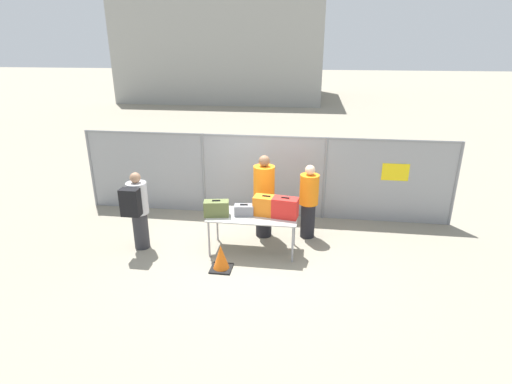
{
  "coord_description": "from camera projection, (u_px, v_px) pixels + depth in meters",
  "views": [
    {
      "loc": [
        1.09,
        -7.25,
        3.97
      ],
      "look_at": [
        0.01,
        0.51,
        1.05
      ],
      "focal_mm": 28.0,
      "sensor_mm": 36.0,
      "label": 1
    }
  ],
  "objects": [
    {
      "name": "security_worker_near",
      "position": [
        264.0,
        195.0,
        8.49
      ],
      "size": [
        0.45,
        0.45,
        1.82
      ],
      "rotation": [
        0.0,
        0.0,
        3.21
      ],
      "color": "black",
      "rests_on": "ground_plane"
    },
    {
      "name": "suitcase_red",
      "position": [
        285.0,
        208.0,
        7.73
      ],
      "size": [
        0.53,
        0.35,
        0.42
      ],
      "color": "red",
      "rests_on": "inspection_table"
    },
    {
      "name": "distant_hangar",
      "position": [
        228.0,
        46.0,
        30.46
      ],
      "size": [
        14.21,
        10.16,
        7.53
      ],
      "color": "#999993",
      "rests_on": "ground_plane"
    },
    {
      "name": "traffic_cone",
      "position": [
        221.0,
        258.0,
        7.41
      ],
      "size": [
        0.4,
        0.4,
        0.5
      ],
      "color": "black",
      "rests_on": "ground_plane"
    },
    {
      "name": "suitcase_olive",
      "position": [
        216.0,
        208.0,
        7.82
      ],
      "size": [
        0.52,
        0.32,
        0.33
      ],
      "color": "#566033",
      "rests_on": "inspection_table"
    },
    {
      "name": "utility_trailer",
      "position": [
        300.0,
        170.0,
        12.09
      ],
      "size": [
        3.96,
        2.12,
        0.64
      ],
      "color": "white",
      "rests_on": "ground_plane"
    },
    {
      "name": "suitcase_grey",
      "position": [
        244.0,
        210.0,
        7.87
      ],
      "size": [
        0.4,
        0.26,
        0.23
      ],
      "color": "slate",
      "rests_on": "inspection_table"
    },
    {
      "name": "fence_section",
      "position": [
        264.0,
        174.0,
        9.52
      ],
      "size": [
        8.82,
        0.07,
        1.98
      ],
      "color": "gray",
      "rests_on": "ground_plane"
    },
    {
      "name": "suitcase_orange",
      "position": [
        266.0,
        206.0,
        7.86
      ],
      "size": [
        0.52,
        0.36,
        0.41
      ],
      "color": "orange",
      "rests_on": "inspection_table"
    },
    {
      "name": "traveler_hooded",
      "position": [
        137.0,
        208.0,
        7.93
      ],
      "size": [
        0.4,
        0.62,
        1.62
      ],
      "rotation": [
        0.0,
        0.0,
        0.06
      ],
      "color": "#2D2D33",
      "rests_on": "ground_plane"
    },
    {
      "name": "security_worker_far",
      "position": [
        309.0,
        201.0,
        8.47
      ],
      "size": [
        0.4,
        0.4,
        1.63
      ],
      "rotation": [
        0.0,
        0.0,
        3.2
      ],
      "color": "black",
      "rests_on": "ground_plane"
    },
    {
      "name": "ground_plane",
      "position": [
        252.0,
        248.0,
        8.26
      ],
      "size": [
        120.0,
        120.0,
        0.0
      ],
      "primitive_type": "plane",
      "color": "gray"
    },
    {
      "name": "inspection_table",
      "position": [
        253.0,
        218.0,
        7.92
      ],
      "size": [
        1.76,
        0.83,
        0.78
      ],
      "color": "#B2B2AD",
      "rests_on": "ground_plane"
    }
  ]
}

